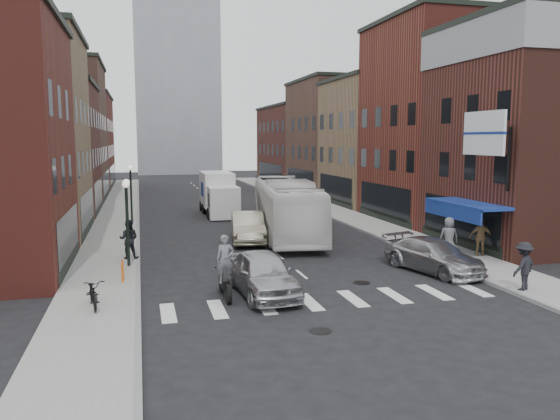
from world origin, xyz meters
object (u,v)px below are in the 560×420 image
object	(u,v)px
bike_rack	(123,271)
transit_bus	(287,208)
sedan_left_near	(263,273)
billboard_sign	(485,135)
streetlamp_near	(127,206)
streetlamp_far	(131,182)
motorcycle_rider	(225,269)
sedan_left_far	(248,227)
box_truck	(219,194)
ped_left_solo	(129,239)
parked_bicycle	(93,292)
ped_right_b	(481,237)
ped_right_a	(524,266)
ped_right_c	(449,236)
curb_car	(434,256)

from	to	relation	value
bike_rack	transit_bus	distance (m)	13.11
transit_bus	sedan_left_near	size ratio (longest dim) A/B	2.57
billboard_sign	sedan_left_near	bearing A→B (deg)	-168.92
billboard_sign	bike_rack	distance (m)	17.14
streetlamp_near	streetlamp_far	distance (m)	14.00
motorcycle_rider	sedan_left_far	distance (m)	11.32
streetlamp_far	box_truck	xyz separation A→B (m)	(6.60, 3.04, -1.28)
bike_rack	ped_left_solo	xyz separation A→B (m)	(0.20, 4.31, 0.56)
billboard_sign	streetlamp_far	world-z (taller)	billboard_sign
parked_bicycle	ped_right_b	world-z (taller)	ped_right_b
billboard_sign	streetlamp_far	bearing A→B (deg)	132.41
ped_left_solo	ped_right_a	xyz separation A→B (m)	(14.80, -9.61, -0.02)
bike_rack	sedan_left_far	size ratio (longest dim) A/B	0.15
billboard_sign	ped_right_b	world-z (taller)	billboard_sign
streetlamp_near	ped_right_c	distance (m)	15.67
bike_rack	curb_car	size ratio (longest dim) A/B	0.16
parked_bicycle	transit_bus	bearing A→B (deg)	40.74
streetlamp_near	streetlamp_far	world-z (taller)	same
box_truck	curb_car	xyz separation A→B (m)	(6.68, -21.04, -0.89)
ped_right_a	transit_bus	bearing A→B (deg)	-92.00
parked_bicycle	curb_car	bearing A→B (deg)	-1.19
billboard_sign	box_truck	world-z (taller)	billboard_sign
box_truck	curb_car	bearing A→B (deg)	-71.42
sedan_left_far	ped_right_b	world-z (taller)	ped_right_b
motorcycle_rider	sedan_left_near	world-z (taller)	motorcycle_rider
streetlamp_near	ped_left_solo	world-z (taller)	streetlamp_near
streetlamp_near	box_truck	world-z (taller)	streetlamp_near
bike_rack	ped_right_a	bearing A→B (deg)	-19.46
sedan_left_near	parked_bicycle	distance (m)	6.15
billboard_sign	streetlamp_far	distance (m)	23.92
motorcycle_rider	ped_right_c	world-z (taller)	motorcycle_rider
sedan_left_far	bike_rack	bearing A→B (deg)	-123.07
streetlamp_far	box_truck	distance (m)	7.38
streetlamp_far	ped_right_b	bearing A→B (deg)	-43.43
ped_left_solo	sedan_left_far	bearing A→B (deg)	-138.49
sedan_left_far	ped_left_solo	distance (m)	7.51
bike_rack	ped_right_a	size ratio (longest dim) A/B	0.43
streetlamp_far	ped_left_solo	bearing A→B (deg)	-90.00
billboard_sign	parked_bicycle	world-z (taller)	billboard_sign
curb_car	ped_left_solo	xyz separation A→B (m)	(-13.28, 5.61, 0.37)
transit_bus	curb_car	size ratio (longest dim) A/B	2.47
ped_right_c	ped_left_solo	bearing A→B (deg)	1.89
streetlamp_near	sedan_left_far	bearing A→B (deg)	38.10
ped_right_b	ped_right_c	xyz separation A→B (m)	(-1.52, 0.43, 0.02)
streetlamp_far	bike_rack	xyz separation A→B (m)	(-0.20, -16.70, -2.36)
bike_rack	parked_bicycle	size ratio (longest dim) A/B	0.41
box_truck	curb_car	size ratio (longest dim) A/B	1.49
bike_rack	motorcycle_rider	xyz separation A→B (m)	(3.79, -3.04, 0.58)
billboard_sign	streetlamp_far	size ratio (longest dim) A/B	0.90
transit_bus	box_truck	bearing A→B (deg)	111.47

